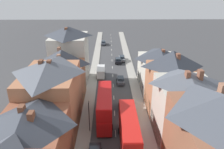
{
  "coord_description": "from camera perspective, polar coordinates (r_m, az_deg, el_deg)",
  "views": [
    {
      "loc": [
        -1.05,
        -17.0,
        22.8
      ],
      "look_at": [
        -0.28,
        30.93,
        2.46
      ],
      "focal_mm": 35.0,
      "sensor_mm": 36.0,
      "label": 1
    }
  ],
  "objects": [
    {
      "name": "car_mid_black",
      "position": [
        40.99,
        5.11,
        -9.53
      ],
      "size": [
        1.9,
        3.86,
        1.63
      ],
      "color": "#B7BABF",
      "rests_on": "ground"
    },
    {
      "name": "double_decker_bus_lead",
      "position": [
        38.59,
        -1.93,
        -8.2
      ],
      "size": [
        2.74,
        10.8,
        5.3
      ],
      "color": "red",
      "rests_on": "ground"
    },
    {
      "name": "car_near_blue",
      "position": [
        68.5,
        2.61,
        4.27
      ],
      "size": [
        1.9,
        4.29,
        1.67
      ],
      "color": "gray",
      "rests_on": "ground"
    },
    {
      "name": "centre_line_dashes",
      "position": [
        57.7,
        0.2,
        -0.27
      ],
      "size": [
        0.14,
        97.8,
        0.01
      ],
      "color": "silver",
      "rests_on": "ground"
    },
    {
      "name": "pavement_right",
      "position": [
        59.83,
        5.05,
        0.58
      ],
      "size": [
        2.2,
        104.0,
        0.14
      ],
      "primitive_type": "cube",
      "color": "#A8A399",
      "rests_on": "ground"
    },
    {
      "name": "car_parked_left_b",
      "position": [
        66.56,
        1.59,
        3.7
      ],
      "size": [
        1.9,
        3.98,
        1.62
      ],
      "color": "black",
      "rests_on": "ground"
    },
    {
      "name": "pavement_left",
      "position": [
        59.65,
        -4.74,
        0.52
      ],
      "size": [
        2.2,
        104.0,
        0.14
      ],
      "primitive_type": "cube",
      "color": "#A8A399",
      "rests_on": "ground"
    },
    {
      "name": "double_decker_bus_mid_street",
      "position": [
        32.69,
        4.41,
        -14.77
      ],
      "size": [
        2.74,
        10.8,
        5.3
      ],
      "color": "red",
      "rests_on": "ground"
    },
    {
      "name": "delivery_van",
      "position": [
        56.75,
        -2.92,
        0.75
      ],
      "size": [
        2.2,
        5.2,
        2.41
      ],
      "color": "white",
      "rests_on": "ground"
    },
    {
      "name": "car_parked_right_a",
      "position": [
        42.63,
        3.08,
        -8.02
      ],
      "size": [
        1.9,
        3.81,
        1.71
      ],
      "color": "black",
      "rests_on": "ground"
    },
    {
      "name": "car_far_grey",
      "position": [
        86.8,
        -2.27,
        8.3
      ],
      "size": [
        1.9,
        4.28,
        1.6
      ],
      "color": "#4C515B",
      "rests_on": "ground"
    },
    {
      "name": "terrace_row_right",
      "position": [
        33.0,
        19.39,
        -9.17
      ],
      "size": [
        8.0,
        47.32,
        13.59
      ],
      "color": "#B2704C",
      "rests_on": "ground"
    },
    {
      "name": "terrace_row_left",
      "position": [
        35.41,
        -15.85,
        -6.37
      ],
      "size": [
        8.0,
        50.05,
        13.67
      ],
      "color": "brown",
      "rests_on": "ground"
    },
    {
      "name": "car_parked_left_a",
      "position": [
        53.17,
        2.24,
        -1.43
      ],
      "size": [
        1.9,
        4.27,
        1.65
      ],
      "color": "#4C515B",
      "rests_on": "ground"
    },
    {
      "name": "street_lamp",
      "position": [
        35.71,
        -6.0,
        -10.35
      ],
      "size": [
        0.2,
        1.12,
        5.5
      ],
      "color": "black",
      "rests_on": "ground"
    }
  ]
}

